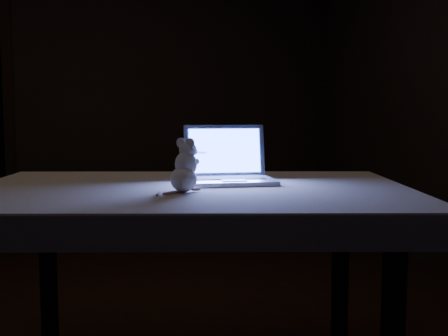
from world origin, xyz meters
name	(u,v)px	position (x,y,z in m)	size (l,w,h in m)	color
back_wall	(84,90)	(0.00, 2.50, 1.30)	(4.50, 0.04, 2.60)	black
table	(190,296)	(0.17, -0.45, 0.41)	(1.54, 0.99, 0.82)	black
tablecloth	(185,202)	(0.15, -0.47, 0.78)	(1.64, 1.09, 0.10)	beige
laptop	(231,154)	(0.35, -0.40, 0.95)	(0.34, 0.30, 0.23)	#AAAAAF
plush_mouse	(184,166)	(0.11, -0.58, 0.93)	(0.14, 0.14, 0.19)	white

